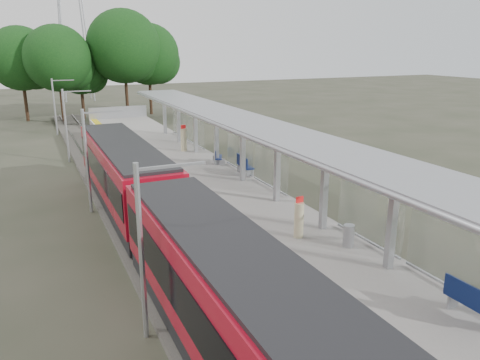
# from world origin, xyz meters

# --- Properties ---
(trackbed) EXTENTS (3.00, 70.00, 0.24)m
(trackbed) POSITION_xyz_m (-4.50, 20.00, 0.12)
(trackbed) COLOR #59544C
(trackbed) RESTS_ON ground
(platform) EXTENTS (6.00, 50.00, 1.00)m
(platform) POSITION_xyz_m (0.00, 20.00, 0.50)
(platform) COLOR gray
(platform) RESTS_ON ground
(tactile_strip) EXTENTS (0.60, 50.00, 0.02)m
(tactile_strip) POSITION_xyz_m (-2.55, 20.00, 1.01)
(tactile_strip) COLOR yellow
(tactile_strip) RESTS_ON platform
(end_fence) EXTENTS (6.00, 0.10, 1.20)m
(end_fence) POSITION_xyz_m (0.00, 44.95, 1.60)
(end_fence) COLOR #9EA0A5
(end_fence) RESTS_ON platform
(train) EXTENTS (2.74, 27.60, 3.62)m
(train) POSITION_xyz_m (-4.50, 11.61, 2.05)
(train) COLOR black
(train) RESTS_ON ground
(canopy) EXTENTS (3.27, 38.00, 3.66)m
(canopy) POSITION_xyz_m (1.61, 16.19, 4.20)
(canopy) COLOR #9EA0A5
(canopy) RESTS_ON platform
(tree_cluster) EXTENTS (21.60, 10.34, 12.47)m
(tree_cluster) POSITION_xyz_m (-0.99, 52.04, 7.34)
(tree_cluster) COLOR #382316
(tree_cluster) RESTS_ON ground
(catenary_masts) EXTENTS (2.08, 48.16, 5.40)m
(catenary_masts) POSITION_xyz_m (-6.22, 19.00, 2.91)
(catenary_masts) COLOR #9EA0A5
(catenary_masts) RESTS_ON ground
(bench_near) EXTENTS (0.54, 1.63, 1.11)m
(bench_near) POSITION_xyz_m (1.85, 2.55, 1.58)
(bench_near) COLOR #101E50
(bench_near) RESTS_ON platform
(bench_mid) EXTENTS (0.62, 1.70, 1.14)m
(bench_mid) POSITION_xyz_m (2.60, 19.12, 1.60)
(bench_mid) COLOR #101E50
(bench_mid) RESTS_ON platform
(bench_far) EXTENTS (0.94, 1.43, 0.94)m
(bench_far) POSITION_xyz_m (2.16, 22.25, 1.50)
(bench_far) COLOR #101E50
(bench_far) RESTS_ON platform
(info_pillar_near) EXTENTS (0.39, 0.39, 1.71)m
(info_pillar_near) POSITION_xyz_m (0.59, 9.62, 1.74)
(info_pillar_near) COLOR beige
(info_pillar_near) RESTS_ON platform
(info_pillar_far) EXTENTS (0.43, 0.43, 1.91)m
(info_pillar_far) POSITION_xyz_m (1.34, 26.76, 1.83)
(info_pillar_far) COLOR beige
(info_pillar_far) RESTS_ON platform
(litter_bin) EXTENTS (0.50, 0.50, 0.87)m
(litter_bin) POSITION_xyz_m (1.85, 8.04, 1.43)
(litter_bin) COLOR #9EA0A5
(litter_bin) RESTS_ON platform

